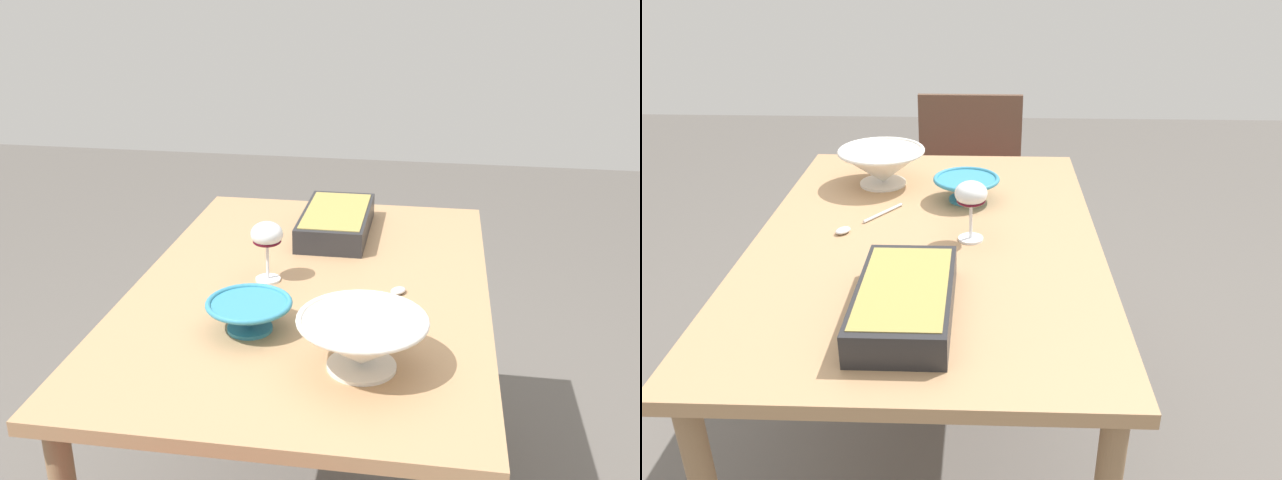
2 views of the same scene
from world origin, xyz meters
TOP-DOWN VIEW (x-y plane):
  - ground_plane at (0.00, 0.00)m, footprint 8.00×8.00m
  - dining_table at (0.00, 0.00)m, footprint 1.28×0.86m
  - chair at (1.00, -0.08)m, footprint 0.42×0.44m
  - wine_glass at (-0.01, -0.11)m, footprint 0.08×0.08m
  - casserole_dish at (-0.36, 0.01)m, footprint 0.36×0.19m
  - mixing_bowl at (0.25, -0.09)m, footprint 0.19×0.19m
  - small_bowl at (0.36, 0.16)m, footprint 0.26×0.26m
  - serving_spoon at (0.05, 0.19)m, footprint 0.21×0.15m

SIDE VIEW (x-z plane):
  - ground_plane at x=0.00m, z-range 0.00..0.00m
  - chair at x=1.00m, z-range 0.05..0.92m
  - dining_table at x=0.00m, z-range 0.30..1.07m
  - serving_spoon at x=0.05m, z-range 0.77..0.79m
  - casserole_dish at x=-0.36m, z-range 0.78..0.85m
  - mixing_bowl at x=0.25m, z-range 0.78..0.85m
  - small_bowl at x=0.36m, z-range 0.78..0.89m
  - wine_glass at x=-0.01m, z-range 0.81..0.96m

